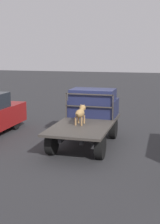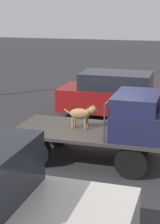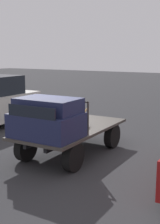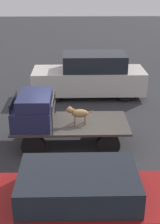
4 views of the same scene
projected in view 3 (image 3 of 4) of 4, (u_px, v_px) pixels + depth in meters
name	position (u px, v px, depth m)	size (l,w,h in m)	color
ground_plane	(72.00, 153.00, 9.63)	(80.00, 80.00, 0.00)	#2D2D30
flatbed_truck	(72.00, 135.00, 9.52)	(3.93, 1.91, 0.84)	black
truck_cab	(47.00, 119.00, 8.33)	(1.28, 1.79, 1.04)	#1E2347
truck_headboard	(61.00, 110.00, 8.88)	(0.04, 1.79, 0.94)	#3D3833
dog	(79.00, 114.00, 9.55)	(0.95, 0.28, 0.65)	#9E7547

